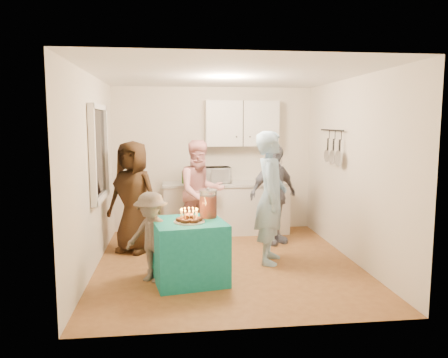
{
  "coord_description": "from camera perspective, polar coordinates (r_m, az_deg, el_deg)",
  "views": [
    {
      "loc": [
        -0.75,
        -5.91,
        1.96
      ],
      "look_at": [
        0.0,
        0.35,
        1.15
      ],
      "focal_mm": 35.0,
      "sensor_mm": 36.0,
      "label": 1
    }
  ],
  "objects": [
    {
      "name": "man_birthday",
      "position": [
        6.14,
        6.14,
        -2.42
      ],
      "size": [
        0.63,
        0.78,
        1.85
      ],
      "primitive_type": "imported",
      "rotation": [
        0.0,
        0.0,
        1.27
      ],
      "color": "#98BEDE",
      "rests_on": "floor"
    },
    {
      "name": "ceiling",
      "position": [
        5.99,
        0.41,
        13.45
      ],
      "size": [
        4.0,
        4.0,
        0.0
      ],
      "primitive_type": "plane",
      "color": "white",
      "rests_on": "floor"
    },
    {
      "name": "floor",
      "position": [
        6.27,
        0.38,
        -10.89
      ],
      "size": [
        4.0,
        4.0,
        0.0
      ],
      "primitive_type": "plane",
      "color": "brown",
      "rests_on": "ground"
    },
    {
      "name": "donut_cake",
      "position": [
        5.34,
        -4.57,
        -4.7
      ],
      "size": [
        0.38,
        0.38,
        0.18
      ],
      "primitive_type": null,
      "color": "#381C0C",
      "rests_on": "party_table"
    },
    {
      "name": "countertop",
      "position": [
        7.75,
        0.29,
        -0.66
      ],
      "size": [
        2.24,
        0.62,
        0.05
      ],
      "primitive_type": "cube",
      "color": "beige",
      "rests_on": "counter"
    },
    {
      "name": "back_wall",
      "position": [
        7.98,
        -1.4,
        2.57
      ],
      "size": [
        3.6,
        3.6,
        0.0
      ],
      "primitive_type": "plane",
      "color": "silver",
      "rests_on": "floor"
    },
    {
      "name": "woman_back_left",
      "position": [
        6.77,
        -11.77,
        -2.29
      ],
      "size": [
        0.99,
        0.88,
        1.7
      ],
      "primitive_type": "imported",
      "rotation": [
        0.0,
        0.0,
        -0.53
      ],
      "color": "#4E3016",
      "rests_on": "floor"
    },
    {
      "name": "child_near_left",
      "position": [
        5.51,
        -9.47,
        -7.48
      ],
      "size": [
        0.84,
        0.75,
        1.13
      ],
      "primitive_type": "imported",
      "rotation": [
        0.0,
        0.0,
        -0.59
      ],
      "color": "#524942",
      "rests_on": "floor"
    },
    {
      "name": "party_table",
      "position": [
        5.53,
        -4.59,
        -9.32
      ],
      "size": [
        0.98,
        0.98,
        0.76
      ],
      "primitive_type": "cube",
      "rotation": [
        0.0,
        0.0,
        0.17
      ],
      "color": "#127C77",
      "rests_on": "floor"
    },
    {
      "name": "woman_back_right",
      "position": [
        7.13,
        6.47,
        -2.04
      ],
      "size": [
        1.02,
        0.81,
        1.61
      ],
      "primitive_type": "imported",
      "rotation": [
        0.0,
        0.0,
        0.52
      ],
      "color": "black",
      "rests_on": "floor"
    },
    {
      "name": "right_wall",
      "position": [
        6.47,
        16.42,
        1.16
      ],
      "size": [
        4.0,
        4.0,
        0.0
      ],
      "primitive_type": "plane",
      "color": "silver",
      "rests_on": "floor"
    },
    {
      "name": "upper_cabinet",
      "position": [
        7.86,
        2.34,
        7.24
      ],
      "size": [
        1.3,
        0.3,
        0.8
      ],
      "primitive_type": "cube",
      "color": "white",
      "rests_on": "back_wall"
    },
    {
      "name": "microwave",
      "position": [
        7.71,
        -1.08,
        0.53
      ],
      "size": [
        0.53,
        0.37,
        0.28
      ],
      "primitive_type": "imported",
      "rotation": [
        0.0,
        0.0,
        0.06
      ],
      "color": "white",
      "rests_on": "countertop"
    },
    {
      "name": "woman_back_center",
      "position": [
        7.09,
        -3.07,
        -1.74
      ],
      "size": [
        0.98,
        0.86,
        1.69
      ],
      "primitive_type": "imported",
      "rotation": [
        0.0,
        0.0,
        0.32
      ],
      "color": "#DC737F",
      "rests_on": "floor"
    },
    {
      "name": "pot_rack",
      "position": [
        7.07,
        13.68,
        4.19
      ],
      "size": [
        0.12,
        1.0,
        0.6
      ],
      "primitive_type": "cube",
      "color": "black",
      "rests_on": "right_wall"
    },
    {
      "name": "window_night",
      "position": [
        6.31,
        -16.14,
        3.3
      ],
      "size": [
        0.04,
        1.0,
        1.2
      ],
      "primitive_type": "cube",
      "color": "black",
      "rests_on": "left_wall"
    },
    {
      "name": "punch_jar",
      "position": [
        5.58,
        -2.08,
        -3.32
      ],
      "size": [
        0.22,
        0.22,
        0.34
      ],
      "primitive_type": "cylinder",
      "color": "#AC2A0D",
      "rests_on": "party_table"
    },
    {
      "name": "counter",
      "position": [
        7.82,
        0.29,
        -3.96
      ],
      "size": [
        2.2,
        0.58,
        0.86
      ],
      "primitive_type": "cube",
      "color": "white",
      "rests_on": "floor"
    },
    {
      "name": "left_wall",
      "position": [
        6.04,
        -16.8,
        0.73
      ],
      "size": [
        4.0,
        4.0,
        0.0
      ],
      "primitive_type": "plane",
      "color": "silver",
      "rests_on": "floor"
    }
  ]
}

